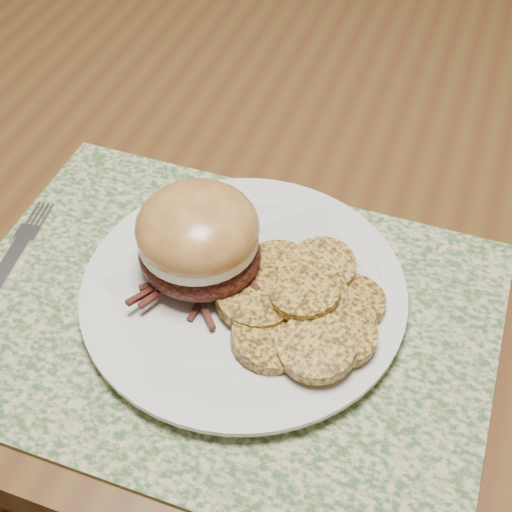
% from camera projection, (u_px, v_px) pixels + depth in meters
% --- Properties ---
extents(ground, '(3.50, 3.50, 0.00)m').
position_uv_depth(ground, '(148.00, 416.00, 1.38)').
color(ground, '#4E2B1B').
rests_on(ground, ground).
extents(dining_table, '(1.50, 0.90, 0.75)m').
position_uv_depth(dining_table, '(88.00, 142.00, 0.89)').
color(dining_table, '#573B19').
rests_on(dining_table, ground).
extents(placemat, '(0.45, 0.33, 0.00)m').
position_uv_depth(placemat, '(223.00, 316.00, 0.60)').
color(placemat, '#3C6031').
rests_on(placemat, dining_table).
extents(dinner_plate, '(0.26, 0.26, 0.02)m').
position_uv_depth(dinner_plate, '(244.00, 292.00, 0.61)').
color(dinner_plate, silver).
rests_on(dinner_plate, placemat).
extents(pork_sandwich, '(0.13, 0.13, 0.08)m').
position_uv_depth(pork_sandwich, '(198.00, 238.00, 0.59)').
color(pork_sandwich, black).
rests_on(pork_sandwich, dinner_plate).
extents(roasted_potatoes, '(0.15, 0.16, 0.03)m').
position_uv_depth(roasted_potatoes, '(304.00, 305.00, 0.57)').
color(roasted_potatoes, '#B99236').
rests_on(roasted_potatoes, dinner_plate).
extents(fork, '(0.04, 0.17, 0.00)m').
position_uv_depth(fork, '(7.00, 267.00, 0.64)').
color(fork, silver).
rests_on(fork, placemat).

